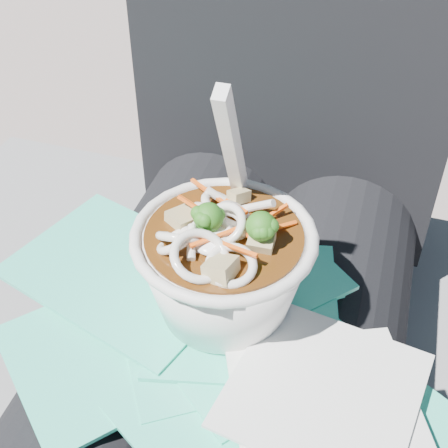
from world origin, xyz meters
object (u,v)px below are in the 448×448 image
(person_body, at_px, (248,288))
(plastic_bag, at_px, (214,319))
(lap, at_px, (222,373))
(stone_ledge, at_px, (253,420))
(udon_bowl, at_px, (224,262))

(person_body, relative_size, plastic_bag, 2.44)
(lap, distance_m, person_body, 0.09)
(stone_ledge, xyz_separation_m, udon_bowl, (0.00, -0.15, 0.46))
(stone_ledge, bearing_deg, person_body, -90.00)
(stone_ledge, bearing_deg, lap, -90.00)
(udon_bowl, bearing_deg, person_body, 91.23)
(udon_bowl, bearing_deg, stone_ledge, 90.76)
(lap, bearing_deg, stone_ledge, 90.00)
(stone_ledge, relative_size, lap, 2.08)
(lap, relative_size, plastic_bag, 1.16)
(person_body, xyz_separation_m, udon_bowl, (0.00, -0.09, 0.13))
(lap, xyz_separation_m, plastic_bag, (-0.00, -0.01, 0.09))
(plastic_bag, height_order, udon_bowl, udon_bowl)
(person_body, relative_size, udon_bowl, 5.18)
(stone_ledge, xyz_separation_m, plastic_bag, (-0.00, -0.16, 0.40))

